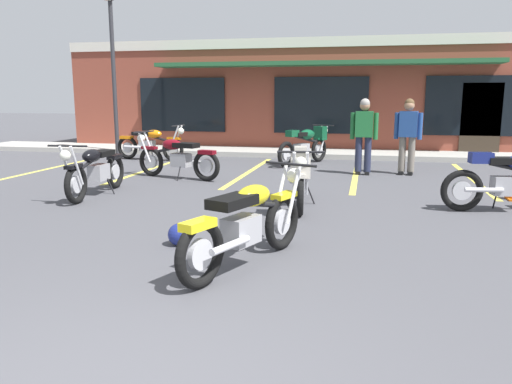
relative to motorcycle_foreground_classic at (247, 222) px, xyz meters
name	(u,v)px	position (x,y,z in m)	size (l,w,h in m)	color
ground_plane	(252,230)	(-0.27, 1.39, -0.46)	(80.00, 80.00, 0.00)	#47474C
sidewalk_kerb	(317,153)	(-0.27, 10.06, -0.39)	(22.00, 1.80, 0.14)	#A8A59E
brick_storefront_building	(329,96)	(-0.27, 13.99, 1.27)	(16.68, 7.28, 3.47)	brown
painted_stall_lines	(301,173)	(-0.27, 6.46, -0.46)	(12.23, 4.80, 0.01)	#DBCC4C
motorcycle_foreground_classic	(247,222)	(0.00, 0.00, 0.00)	(1.07, 2.01, 0.98)	black
motorcycle_silver_naked	(177,157)	(-2.75, 5.16, 0.00)	(2.06, 0.90, 0.98)	black
motorcycle_blue_standard	(300,174)	(0.16, 2.90, 0.07)	(0.72, 2.10, 0.98)	black
motorcycle_green_cafe_racer	(306,144)	(-0.37, 8.06, 0.07)	(1.25, 1.92, 0.98)	black
motorcycle_orange_scrambler	(96,170)	(-3.45, 3.07, 0.00)	(0.66, 2.11, 0.98)	black
motorcycle_cream_vintage	(150,143)	(-4.61, 7.95, 0.00)	(2.10, 0.73, 0.98)	black
person_in_black_shirt	(364,132)	(1.08, 6.53, 0.49)	(0.60, 0.28, 1.68)	black
person_by_back_row	(408,132)	(2.03, 6.77, 0.49)	(0.61, 0.32, 1.68)	black
helmet_on_pavement	(179,234)	(-0.95, 0.54, -0.33)	(0.26, 0.26, 0.26)	navy
parking_lot_lamp_post	(111,51)	(-6.11, 8.84, 2.53)	(0.24, 0.76, 4.56)	#2D2D33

